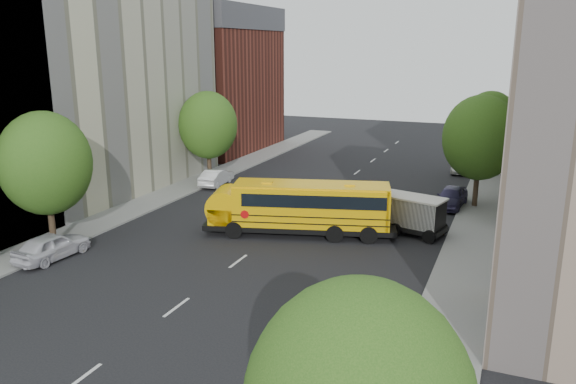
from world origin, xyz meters
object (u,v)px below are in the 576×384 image
Objects in this scene: street_tree_1 at (45,163)px; safari_truck at (401,212)px; parked_car_1 at (216,177)px; street_tree_2 at (208,125)px; parked_car_0 at (52,246)px; parked_car_4 at (451,197)px; parked_car_5 at (460,166)px; street_tree_4 at (480,138)px; street_tree_5 at (490,122)px; school_bus at (298,205)px.

safari_truck is at bearing 29.90° from street_tree_1.
street_tree_2 is at bearing -48.13° from parked_car_1.
street_tree_2 is 19.99m from parked_car_0.
parked_car_4 is at bearing 177.21° from parked_car_1.
street_tree_1 reaches higher than parked_car_5.
parked_car_4 is at bearing -159.09° from street_tree_4.
street_tree_4 reaches higher than street_tree_5.
street_tree_1 reaches higher than street_tree_2.
street_tree_4 is 0.67× the size of school_bus.
street_tree_1 is 17.28m from parked_car_1.
parked_car_0 is 1.13× the size of parked_car_5.
street_tree_2 reaches higher than street_tree_5.
parked_car_0 is (-20.60, -31.52, -3.96)m from street_tree_5.
street_tree_1 is at bearing 80.29° from parked_car_1.
safari_truck reaches higher than parked_car_1.
parked_car_5 is (19.80, 29.50, -4.31)m from street_tree_1.
parked_car_0 is at bearing -129.33° from parked_car_4.
street_tree_5 is 4.65m from parked_car_5.
parked_car_4 is at bearing -130.55° from parked_car_0.
school_bus is 2.75× the size of parked_car_0.
street_tree_5 is (-0.00, 12.00, -0.37)m from street_tree_4.
school_bus is 2.85× the size of parked_car_1.
parked_car_0 is at bearing -47.29° from street_tree_1.
school_bus is 2.70× the size of parked_car_4.
parked_car_4 is (20.40, 17.39, -4.19)m from street_tree_1.
safari_truck is 1.36× the size of parked_car_0.
street_tree_5 is (22.00, 12.00, -0.12)m from street_tree_2.
street_tree_4 is at bearing 0.00° from street_tree_2.
parked_car_0 is 26.80m from parked_car_4.
parked_car_1 is (0.00, 18.20, -0.05)m from parked_car_0.
parked_car_0 is at bearing -122.05° from parked_car_5.
street_tree_1 is at bearing -42.71° from parked_car_0.
parked_car_1 is (1.40, 16.68, -4.26)m from street_tree_1.
street_tree_5 reaches higher than parked_car_0.
street_tree_5 reaches higher than safari_truck.
street_tree_4 is 28.71m from parked_car_0.
street_tree_2 is 1.76× the size of parked_car_0.
street_tree_1 is 1.03× the size of street_tree_2.
street_tree_5 is 1.94× the size of parked_car_5.
street_tree_2 is at bearing 123.85° from school_bus.
street_tree_4 reaches higher than street_tree_1.
street_tree_4 is at bearing 31.61° from school_bus.
street_tree_5 is 1.26× the size of safari_truck.
parked_car_0 is at bearing -85.90° from street_tree_2.
safari_truck is (5.76, 2.91, -0.58)m from school_bus.
street_tree_1 is at bearing -135.71° from safari_truck.
street_tree_2 is 25.06m from street_tree_5.
street_tree_4 is 1.36× the size of safari_truck.
parked_car_1 is at bearing -85.41° from parked_car_0.
street_tree_2 is 1.83× the size of parked_car_1.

